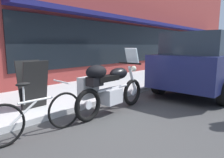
{
  "coord_description": "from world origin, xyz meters",
  "views": [
    {
      "loc": [
        -2.6,
        -2.23,
        1.46
      ],
      "look_at": [
        0.89,
        0.84,
        0.7
      ],
      "focal_mm": 32.93,
      "sensor_mm": 36.0,
      "label": 1
    }
  ],
  "objects_px": {
    "touring_motorcycle": "(108,86)",
    "parked_minivan": "(209,61)",
    "sandwich_board_sign": "(33,84)",
    "parked_bicycle": "(36,115)"
  },
  "relations": [
    {
      "from": "touring_motorcycle",
      "to": "parked_bicycle",
      "type": "distance_m",
      "value": 1.63
    },
    {
      "from": "parked_minivan",
      "to": "parked_bicycle",
      "type": "bearing_deg",
      "value": 170.11
    },
    {
      "from": "parked_bicycle",
      "to": "parked_minivan",
      "type": "bearing_deg",
      "value": -9.89
    },
    {
      "from": "sandwich_board_sign",
      "to": "parked_bicycle",
      "type": "bearing_deg",
      "value": -116.3
    },
    {
      "from": "parked_bicycle",
      "to": "parked_minivan",
      "type": "distance_m",
      "value": 5.61
    },
    {
      "from": "parked_minivan",
      "to": "sandwich_board_sign",
      "type": "bearing_deg",
      "value": 156.66
    },
    {
      "from": "parked_bicycle",
      "to": "sandwich_board_sign",
      "type": "relative_size",
      "value": 1.64
    },
    {
      "from": "parked_minivan",
      "to": "sandwich_board_sign",
      "type": "xyz_separation_m",
      "value": [
        -4.92,
        2.12,
        -0.33
      ]
    },
    {
      "from": "touring_motorcycle",
      "to": "parked_minivan",
      "type": "relative_size",
      "value": 0.44
    },
    {
      "from": "touring_motorcycle",
      "to": "parked_minivan",
      "type": "bearing_deg",
      "value": -12.81
    }
  ]
}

